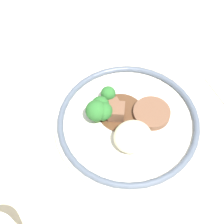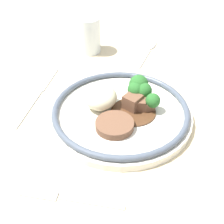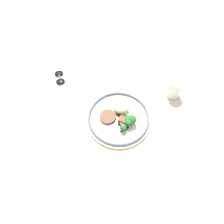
% 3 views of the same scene
% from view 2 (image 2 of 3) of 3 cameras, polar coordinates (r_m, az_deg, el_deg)
% --- Properties ---
extents(ground_plane, '(8.00, 8.00, 0.00)m').
position_cam_2_polar(ground_plane, '(0.69, 0.54, -0.93)').
color(ground_plane, tan).
extents(dining_table, '(1.46, 1.04, 0.04)m').
position_cam_2_polar(dining_table, '(0.68, 0.55, 0.25)').
color(dining_table, beige).
rests_on(dining_table, ground).
extents(plate, '(0.29, 0.29, 0.07)m').
position_cam_2_polar(plate, '(0.63, 1.63, 0.36)').
color(plate, silver).
rests_on(plate, dining_table).
extents(juice_glass, '(0.06, 0.06, 0.09)m').
position_cam_2_polar(juice_glass, '(0.86, -4.32, 13.60)').
color(juice_glass, yellow).
rests_on(juice_glass, dining_table).
extents(fork, '(0.02, 0.17, 0.00)m').
position_cam_2_polar(fork, '(0.51, -9.40, -15.18)').
color(fork, '#ADADB2').
rests_on(fork, dining_table).
extents(knife, '(0.23, 0.01, 0.00)m').
position_cam_2_polar(knife, '(0.72, -13.09, 3.41)').
color(knife, '#ADADB2').
rests_on(knife, dining_table).
extents(spoon, '(0.16, 0.04, 0.01)m').
position_cam_2_polar(spoon, '(0.89, 7.07, 11.50)').
color(spoon, '#ADADB2').
rests_on(spoon, dining_table).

